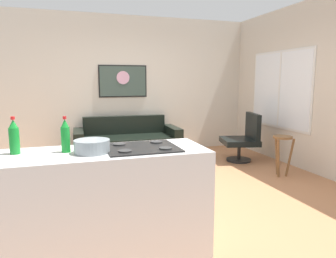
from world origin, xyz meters
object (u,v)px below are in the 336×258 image
bar_stool (282,146)px  soda_bottle (14,137)px  mixing_bowl (92,147)px  soda_bottle_2 (65,136)px  coffee_table (136,154)px  armchair (244,138)px  wall_painting (123,81)px  couch (127,144)px

bar_stool → soda_bottle: 3.87m
mixing_bowl → bar_stool: bearing=26.4°
soda_bottle_2 → soda_bottle: bearing=171.4°
coffee_table → armchair: armchair is taller
soda_bottle_2 → wall_painting: 3.97m
soda_bottle_2 → coffee_table: bearing=64.6°
soda_bottle_2 → wall_painting: (1.12, 3.78, 0.43)m
soda_bottle → mixing_bowl: bearing=-14.0°
coffee_table → mixing_bowl: (-0.82, -2.24, 0.62)m
bar_stool → soda_bottle_2: size_ratio=2.21×
wall_painting → mixing_bowl: bearing=-103.4°
soda_bottle → couch: bearing=65.5°
soda_bottle → soda_bottle_2: soda_bottle is taller
soda_bottle → armchair: bearing=33.9°
bar_stool → soda_bottle_2: bearing=-156.4°
soda_bottle_2 → mixing_bowl: 0.23m
soda_bottle_2 → mixing_bowl: (0.20, -0.09, -0.08)m
couch → soda_bottle_2: 3.58m
couch → wall_painting: wall_painting is taller
armchair → bar_stool: bearing=-86.4°
coffee_table → armchair: (2.12, 0.27, 0.07)m
coffee_table → bar_stool: (2.18, -0.75, 0.13)m
mixing_bowl → wall_painting: bearing=76.6°
coffee_table → bar_stool: 2.31m
couch → soda_bottle_2: (-1.10, -3.31, 0.78)m
armchair → mixing_bowl: bearing=-139.5°
armchair → soda_bottle_2: 4.01m
armchair → mixing_bowl: mixing_bowl is taller
wall_painting → armchair: bearing=-34.1°
mixing_bowl → soda_bottle: bearing=166.0°
wall_painting → couch: bearing=-92.7°
couch → mixing_bowl: mixing_bowl is taller
soda_bottle → wall_painting: wall_painting is taller
wall_painting → soda_bottle_2: bearing=-106.5°
bar_stool → coffee_table: bearing=161.1°
bar_stool → armchair: bearing=93.6°
bar_stool → wall_painting: bearing=131.1°
couch → wall_painting: (0.02, 0.47, 1.21)m
armchair → mixing_bowl: 3.90m
soda_bottle → mixing_bowl: 0.61m
couch → mixing_bowl: (-0.90, -3.40, 0.70)m
coffee_table → armchair: bearing=7.3°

